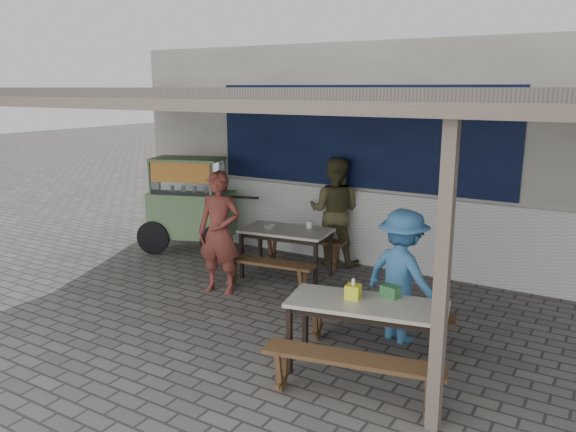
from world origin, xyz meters
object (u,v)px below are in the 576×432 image
at_px(bench_left_street, 267,269).
at_px(bench_right_street, 352,368).
at_px(vendor_cart, 191,201).
at_px(patron_right_table, 402,276).
at_px(table_left, 286,234).
at_px(tissue_box, 353,292).
at_px(bench_right_wall, 377,318).
at_px(patron_wall_side, 335,211).
at_px(bench_left_wall, 303,245).
at_px(condiment_jar, 310,224).
at_px(patron_street_side, 219,233).
at_px(donation_box, 390,291).
at_px(condiment_bowl, 270,227).
at_px(table_right, 367,310).

distance_m(bench_left_street, bench_right_street, 3.00).
relative_size(vendor_cart, patron_right_table, 1.27).
relative_size(table_left, vendor_cart, 0.72).
xyz_separation_m(table_left, tissue_box, (2.03, -2.05, 0.15)).
xyz_separation_m(bench_right_wall, patron_wall_side, (-1.77, 2.49, 0.53)).
distance_m(bench_left_wall, condiment_jar, 0.70).
xyz_separation_m(bench_left_street, bench_right_wall, (1.99, -0.84, 0.01)).
relative_size(patron_street_side, donation_box, 9.43).
bearing_deg(donation_box, condiment_bowl, 145.71).
height_order(table_left, condiment_bowl, condiment_bowl).
bearing_deg(patron_street_side, bench_right_wall, -22.64).
relative_size(patron_wall_side, tissue_box, 12.26).
bearing_deg(patron_street_side, condiment_bowl, 65.13).
height_order(bench_right_wall, donation_box, donation_box).
relative_size(bench_right_wall, patron_street_side, 0.98).
relative_size(patron_right_table, tissue_box, 10.66).
bearing_deg(table_right, condiment_jar, 117.92).
bearing_deg(patron_right_table, table_left, -7.43).
bearing_deg(condiment_jar, bench_right_street, -54.78).
height_order(vendor_cart, tissue_box, vendor_cart).
distance_m(bench_left_street, vendor_cart, 2.53).
xyz_separation_m(bench_right_street, condiment_jar, (-2.06, 2.92, 0.46)).
bearing_deg(bench_left_street, condiment_jar, 72.30).
xyz_separation_m(bench_right_street, tissue_box, (-0.29, 0.61, 0.48)).
distance_m(bench_right_wall, patron_street_side, 2.65).
relative_size(bench_left_wall, bench_right_street, 0.85).
xyz_separation_m(table_left, condiment_jar, (0.26, 0.26, 0.13)).
bearing_deg(patron_street_side, bench_left_wall, 65.38).
distance_m(table_right, condiment_bowl, 3.17).
xyz_separation_m(table_right, bench_right_wall, (-0.12, 0.58, -0.33)).
bearing_deg(donation_box, condiment_jar, 134.94).
height_order(bench_right_wall, condiment_bowl, condiment_bowl).
bearing_deg(bench_right_street, tissue_box, 103.42).
bearing_deg(donation_box, patron_wall_side, 125.79).
xyz_separation_m(patron_street_side, condiment_jar, (0.73, 1.26, -0.06)).
bearing_deg(condiment_bowl, bench_right_street, -45.35).
distance_m(tissue_box, condiment_jar, 2.92).
bearing_deg(bench_left_wall, patron_street_side, -110.20).
bearing_deg(bench_right_wall, donation_box, -62.90).
bearing_deg(patron_street_side, bench_left_street, 19.76).
height_order(patron_right_table, condiment_jar, patron_right_table).
relative_size(patron_right_table, condiment_jar, 15.30).
height_order(bench_left_wall, condiment_jar, condiment_jar).
distance_m(bench_right_street, condiment_jar, 3.61).
bearing_deg(patron_right_table, vendor_cart, 0.93).
bearing_deg(patron_wall_side, bench_right_wall, 113.77).
bearing_deg(condiment_bowl, condiment_jar, 32.71).
xyz_separation_m(patron_wall_side, donation_box, (2.03, -2.82, -0.06)).
bearing_deg(bench_left_street, table_left, 90.00).
xyz_separation_m(table_right, condiment_bowl, (-2.45, 2.02, 0.10)).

